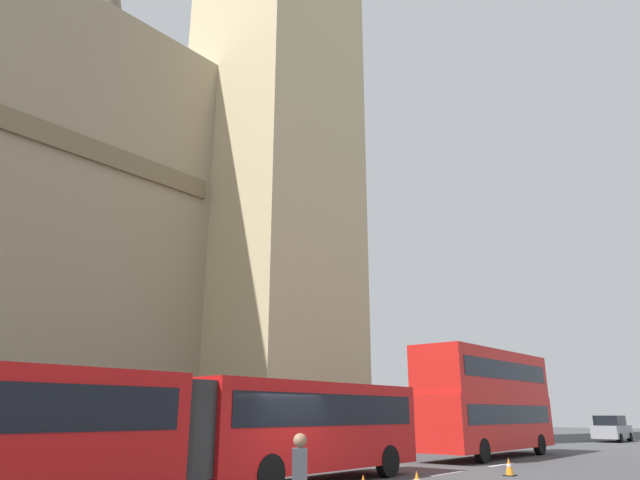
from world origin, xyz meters
TOP-DOWN VIEW (x-y plane):
  - articulated_bus at (-2.94, 1.99)m, footprint 18.63×2.54m
  - double_decker_bus at (15.15, 2.00)m, footprint 10.28×2.54m
  - sedan_lead at (35.91, 1.85)m, footprint 4.40×1.86m
  - traffic_cone_east at (7.82, -1.95)m, footprint 0.36×0.36m

SIDE VIEW (x-z plane):
  - traffic_cone_east at x=7.82m, z-range -0.01..0.57m
  - sedan_lead at x=35.91m, z-range -0.01..1.84m
  - articulated_bus at x=-2.94m, z-range 0.30..3.20m
  - double_decker_bus at x=15.15m, z-range 0.26..5.16m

